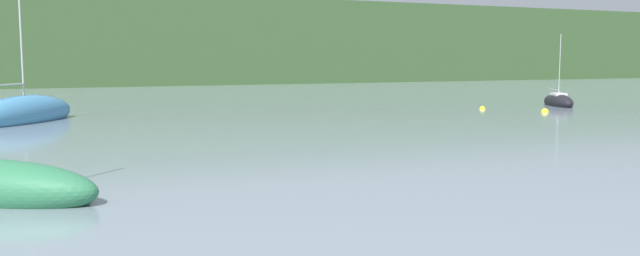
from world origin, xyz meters
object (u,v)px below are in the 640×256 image
at_px(sailboat_far_8, 558,102).
at_px(mooring_buoy_far, 482,109).
at_px(mooring_buoy_mid, 545,112).
at_px(sailboat_far_7, 25,114).

bearing_deg(sailboat_far_8, mooring_buoy_far, -63.47).
bearing_deg(mooring_buoy_mid, sailboat_far_8, 38.38).
bearing_deg(mooring_buoy_mid, mooring_buoy_far, 120.14).
xyz_separation_m(sailboat_far_8, mooring_buoy_far, (-7.75, -0.35, -0.33)).
bearing_deg(mooring_buoy_far, sailboat_far_8, 2.56).
height_order(sailboat_far_8, mooring_buoy_far, sailboat_far_8).
xyz_separation_m(sailboat_far_8, mooring_buoy_mid, (-5.45, -4.31, -0.33)).
bearing_deg(sailboat_far_7, mooring_buoy_far, -58.96).
bearing_deg(sailboat_far_7, sailboat_far_8, -57.33).
xyz_separation_m(sailboat_far_7, mooring_buoy_mid, (33.35, -7.03, -0.51)).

